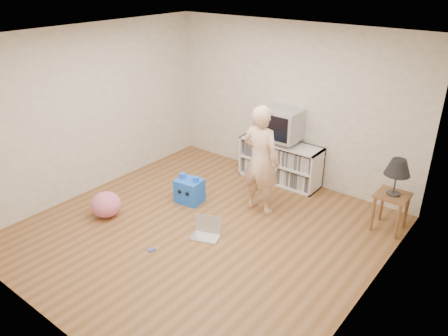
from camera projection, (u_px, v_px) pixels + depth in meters
ground at (202, 231)px, 6.05m from camera, size 4.50×4.50×0.00m
walls at (200, 145)px, 5.50m from camera, size 4.52×4.52×2.60m
ceiling at (197, 38)px, 4.95m from camera, size 4.50×4.50×0.01m
media_unit at (281, 161)px, 7.35m from camera, size 1.40×0.45×0.70m
dvd_deck at (281, 140)px, 7.18m from camera, size 0.45×0.35×0.07m
crt_tv at (282, 124)px, 7.05m from camera, size 0.60×0.53×0.50m
side_table at (391, 203)px, 5.94m from camera, size 0.42×0.42×0.55m
table_lamp at (398, 168)px, 5.71m from camera, size 0.34×0.34×0.52m
person at (261, 160)px, 6.25m from camera, size 0.60×0.39×1.64m
laptop at (207, 230)px, 5.95m from camera, size 0.45×0.41×0.26m
playing_cards at (151, 250)px, 5.65m from camera, size 0.08×0.10×0.02m
plush_blue at (189, 190)px, 6.74m from camera, size 0.43×0.38×0.46m
plush_pink at (106, 205)px, 6.36m from camera, size 0.56×0.56×0.37m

